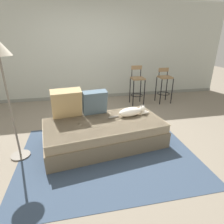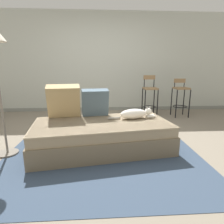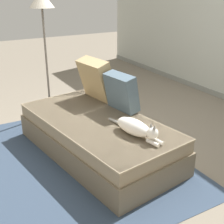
# 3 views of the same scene
# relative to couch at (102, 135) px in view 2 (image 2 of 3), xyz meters

# --- Properties ---
(ground_plane) EXTENTS (16.00, 16.00, 0.00)m
(ground_plane) POSITION_rel_couch_xyz_m (0.00, 0.40, -0.21)
(ground_plane) COLOR slate
(ground_plane) RESTS_ON ground
(wall_back_panel) EXTENTS (8.00, 0.10, 2.60)m
(wall_back_panel) POSITION_rel_couch_xyz_m (0.00, 2.65, 1.09)
(wall_back_panel) COLOR #B7BCB2
(wall_back_panel) RESTS_ON ground
(wall_baseboard_trim) EXTENTS (8.00, 0.02, 0.09)m
(wall_baseboard_trim) POSITION_rel_couch_xyz_m (0.00, 2.60, -0.16)
(wall_baseboard_trim) COLOR gray
(wall_baseboard_trim) RESTS_ON ground
(area_rug) EXTENTS (2.63, 2.06, 0.01)m
(area_rug) POSITION_rel_couch_xyz_m (0.00, -0.30, -0.21)
(area_rug) COLOR #334256
(area_rug) RESTS_ON ground
(couch) EXTENTS (2.05, 1.23, 0.41)m
(couch) POSITION_rel_couch_xyz_m (0.00, 0.00, 0.00)
(couch) COLOR #766750
(couch) RESTS_ON ground
(throw_pillow_corner) EXTENTS (0.53, 0.38, 0.52)m
(throw_pillow_corner) POSITION_rel_couch_xyz_m (-0.58, 0.30, 0.46)
(throw_pillow_corner) COLOR tan
(throw_pillow_corner) RESTS_ON couch
(throw_pillow_middle) EXTENTS (0.44, 0.29, 0.44)m
(throw_pillow_middle) POSITION_rel_couch_xyz_m (-0.10, 0.37, 0.42)
(throw_pillow_middle) COLOR #4C6070
(throw_pillow_middle) RESTS_ON couch
(cat) EXTENTS (0.74, 0.25, 0.19)m
(cat) POSITION_rel_couch_xyz_m (0.51, 0.16, 0.28)
(cat) COLOR white
(cat) RESTS_ON couch
(bar_stool_near_window) EXTENTS (0.32, 0.32, 1.00)m
(bar_stool_near_window) POSITION_rel_couch_xyz_m (1.17, 1.83, 0.35)
(bar_stool_near_window) COLOR black
(bar_stool_near_window) RESTS_ON ground
(bar_stool_by_doorway) EXTENTS (0.34, 0.34, 0.91)m
(bar_stool_by_doorway) POSITION_rel_couch_xyz_m (1.93, 1.83, 0.33)
(bar_stool_by_doorway) COLOR black
(bar_stool_by_doorway) RESTS_ON ground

